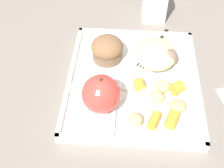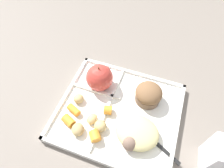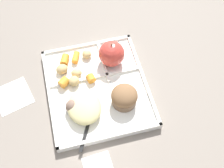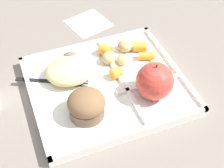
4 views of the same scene
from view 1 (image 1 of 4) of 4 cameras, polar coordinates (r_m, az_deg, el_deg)
name	(u,v)px [view 1 (image 1 of 4)]	position (r m, az deg, el deg)	size (l,w,h in m)	color
ground	(133,84)	(0.66, 4.04, 0.06)	(6.00, 6.00, 0.00)	slate
lunch_tray	(133,82)	(0.66, 4.05, 0.48)	(0.32, 0.29, 0.02)	white
green_apple	(101,94)	(0.57, -2.11, -1.95)	(0.08, 0.08, 0.08)	#C63D33
bran_muffin	(107,49)	(0.68, -0.93, 6.77)	(0.07, 0.07, 0.06)	brown
carrot_slice_near_corner	(139,85)	(0.63, 5.30, -0.16)	(0.02, 0.02, 0.02)	orange
carrot_slice_center	(154,121)	(0.58, 8.13, -7.01)	(0.02, 0.02, 0.04)	orange
carrot_slice_edge	(177,88)	(0.63, 12.41, -0.78)	(0.03, 0.03, 0.03)	orange
carrot_slice_tilted	(172,120)	(0.58, 11.52, -6.85)	(0.02, 0.02, 0.03)	orange
potato_chunk_small	(136,120)	(0.57, 4.62, -6.88)	(0.03, 0.03, 0.02)	tan
potato_chunk_golden	(163,86)	(0.63, 9.83, -0.44)	(0.03, 0.03, 0.03)	tan
potato_chunk_large	(157,97)	(0.61, 8.76, -2.55)	(0.02, 0.03, 0.02)	tan
potato_chunk_browned	(178,106)	(0.60, 12.61, -4.24)	(0.03, 0.04, 0.03)	tan
egg_noodle_pile	(156,54)	(0.69, 8.50, 5.81)	(0.11, 0.09, 0.04)	#D6C684
meatball_back	(156,64)	(0.67, 8.48, 3.76)	(0.03, 0.03, 0.03)	brown
meatball_side	(158,54)	(0.69, 8.80, 5.66)	(0.03, 0.03, 0.03)	brown
meatball_center	(157,56)	(0.69, 8.66, 5.42)	(0.03, 0.03, 0.03)	brown
meatball_front	(169,57)	(0.68, 11.06, 5.09)	(0.04, 0.04, 0.04)	#755B4C
plastic_fork	(153,49)	(0.73, 7.88, 6.63)	(0.15, 0.08, 0.00)	black
milk_carton	(155,0)	(0.83, 8.24, 15.69)	(0.06, 0.06, 0.11)	white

